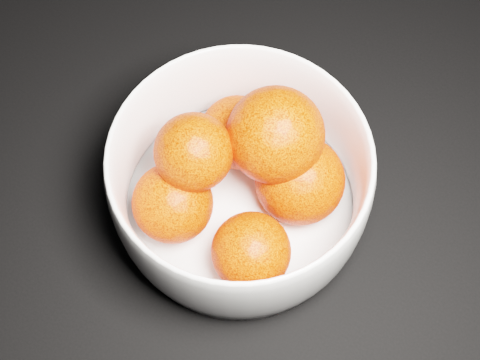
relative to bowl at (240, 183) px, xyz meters
The scene contains 2 objects.
bowl is the anchor object (origin of this frame).
orange_pile 0.01m from the bowl, 82.62° to the left, with size 0.14×0.15×0.11m.
Camera 1 is at (0.25, -0.44, 0.54)m, focal length 50.00 mm.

